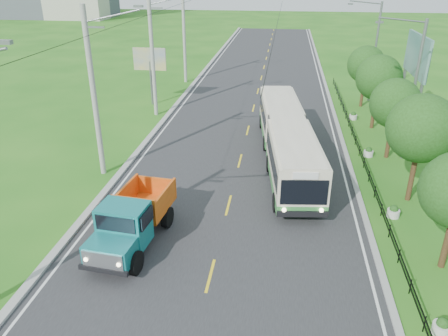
% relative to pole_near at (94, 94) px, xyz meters
% --- Properties ---
extents(ground, '(240.00, 240.00, 0.00)m').
position_rel_pole_near_xyz_m(ground, '(8.26, -9.00, -5.09)').
color(ground, '#226217').
rests_on(ground, ground).
extents(road, '(14.00, 120.00, 0.02)m').
position_rel_pole_near_xyz_m(road, '(8.26, 11.00, -5.08)').
color(road, '#28282B').
rests_on(road, ground).
extents(curb_left, '(0.40, 120.00, 0.15)m').
position_rel_pole_near_xyz_m(curb_left, '(1.06, 11.00, -5.02)').
color(curb_left, '#9E9E99').
rests_on(curb_left, ground).
extents(curb_right, '(0.30, 120.00, 0.10)m').
position_rel_pole_near_xyz_m(curb_right, '(15.41, 11.00, -5.04)').
color(curb_right, '#9E9E99').
rests_on(curb_right, ground).
extents(edge_line_left, '(0.12, 120.00, 0.00)m').
position_rel_pole_near_xyz_m(edge_line_left, '(1.61, 11.00, -5.07)').
color(edge_line_left, silver).
rests_on(edge_line_left, road).
extents(edge_line_right, '(0.12, 120.00, 0.00)m').
position_rel_pole_near_xyz_m(edge_line_right, '(14.91, 11.00, -5.07)').
color(edge_line_right, silver).
rests_on(edge_line_right, road).
extents(centre_dash, '(0.12, 2.20, 0.00)m').
position_rel_pole_near_xyz_m(centre_dash, '(8.26, -9.00, -5.07)').
color(centre_dash, yellow).
rests_on(centre_dash, road).
extents(railing_right, '(0.04, 40.00, 0.60)m').
position_rel_pole_near_xyz_m(railing_right, '(16.26, 5.00, -4.79)').
color(railing_right, black).
rests_on(railing_right, ground).
extents(pole_near, '(3.51, 0.32, 10.00)m').
position_rel_pole_near_xyz_m(pole_near, '(0.00, 0.00, 0.00)').
color(pole_near, gray).
rests_on(pole_near, ground).
extents(pole_mid, '(3.51, 0.32, 10.00)m').
position_rel_pole_near_xyz_m(pole_mid, '(0.00, 12.00, 0.00)').
color(pole_mid, gray).
rests_on(pole_mid, ground).
extents(pole_far, '(3.51, 0.32, 10.00)m').
position_rel_pole_near_xyz_m(pole_far, '(0.00, 24.00, 0.00)').
color(pole_far, gray).
rests_on(pole_far, ground).
extents(tree_third, '(3.60, 3.62, 6.00)m').
position_rel_pole_near_xyz_m(tree_third, '(18.12, -0.86, -1.11)').
color(tree_third, '#382314').
rests_on(tree_third, ground).
extents(tree_fourth, '(3.24, 3.31, 5.40)m').
position_rel_pole_near_xyz_m(tree_fourth, '(18.12, 5.14, -1.51)').
color(tree_fourth, '#382314').
rests_on(tree_fourth, ground).
extents(tree_fifth, '(3.48, 3.52, 5.80)m').
position_rel_pole_near_xyz_m(tree_fifth, '(18.12, 11.14, -1.24)').
color(tree_fifth, '#382314').
rests_on(tree_fifth, ground).
extents(tree_back, '(3.30, 3.36, 5.50)m').
position_rel_pole_near_xyz_m(tree_back, '(18.12, 17.14, -1.44)').
color(tree_back, '#382314').
rests_on(tree_back, ground).
extents(streetlight_mid, '(3.02, 0.20, 9.07)m').
position_rel_pole_near_xyz_m(streetlight_mid, '(18.90, 5.00, -0.19)').
color(streetlight_mid, slate).
rests_on(streetlight_mid, ground).
extents(streetlight_far, '(3.02, 0.20, 9.07)m').
position_rel_pole_near_xyz_m(streetlight_far, '(18.90, 19.00, -0.19)').
color(streetlight_far, slate).
rests_on(streetlight_far, ground).
extents(planter_front, '(0.64, 0.64, 0.67)m').
position_rel_pole_near_xyz_m(planter_front, '(16.86, -11.00, -4.81)').
color(planter_front, silver).
rests_on(planter_front, ground).
extents(planter_near, '(0.64, 0.64, 0.67)m').
position_rel_pole_near_xyz_m(planter_near, '(16.86, -3.00, -4.81)').
color(planter_near, silver).
rests_on(planter_near, ground).
extents(planter_mid, '(0.64, 0.64, 0.67)m').
position_rel_pole_near_xyz_m(planter_mid, '(16.86, 5.00, -4.81)').
color(planter_mid, silver).
rests_on(planter_mid, ground).
extents(planter_far, '(0.64, 0.64, 0.67)m').
position_rel_pole_near_xyz_m(planter_far, '(16.86, 13.00, -4.81)').
color(planter_far, silver).
rests_on(planter_far, ground).
extents(billboard_left, '(3.00, 0.20, 5.20)m').
position_rel_pole_near_xyz_m(billboard_left, '(-1.24, 15.00, -1.23)').
color(billboard_left, slate).
rests_on(billboard_left, ground).
extents(billboard_right, '(0.24, 6.00, 7.30)m').
position_rel_pole_near_xyz_m(billboard_right, '(20.56, 11.00, 0.25)').
color(billboard_right, slate).
rests_on(billboard_right, ground).
extents(bus, '(4.35, 15.97, 3.05)m').
position_rel_pole_near_xyz_m(bus, '(11.23, 3.26, -3.26)').
color(bus, '#348239').
rests_on(bus, ground).
extents(dump_truck, '(2.80, 6.03, 2.45)m').
position_rel_pole_near_xyz_m(dump_truck, '(4.35, -7.12, -3.71)').
color(dump_truck, '#137072').
rests_on(dump_truck, ground).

